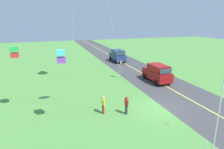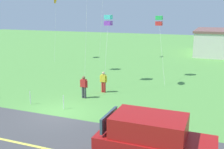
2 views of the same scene
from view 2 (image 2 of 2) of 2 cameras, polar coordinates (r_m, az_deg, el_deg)
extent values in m
cube|color=#549342|center=(16.97, -11.09, -8.07)|extent=(120.00, 120.00, 0.10)
cube|color=#424244|center=(14.04, -20.07, -13.08)|extent=(120.00, 7.00, 0.00)
cube|color=#E5E04C|center=(14.04, -20.07, -13.07)|extent=(120.00, 0.16, 0.00)
cube|color=maroon|center=(10.43, 7.80, -10.61)|extent=(2.73, 1.75, 0.80)
cube|color=#334756|center=(10.26, 13.82, -11.30)|extent=(0.10, 1.62, 0.64)
cube|color=#334756|center=(10.88, -0.62, -9.44)|extent=(0.10, 1.62, 0.60)
cylinder|color=black|center=(12.19, 3.12, -14.64)|extent=(0.68, 0.22, 0.68)
cylinder|color=#3F3F47|center=(19.40, -6.13, -3.73)|extent=(0.16, 0.16, 0.82)
cylinder|color=#3F3F47|center=(19.32, -5.65, -3.79)|extent=(0.16, 0.16, 0.82)
cube|color=red|center=(19.17, -5.94, -1.79)|extent=(0.36, 0.22, 0.56)
cylinder|color=red|center=(19.30, -6.57, -1.86)|extent=(0.10, 0.10, 0.52)
cylinder|color=red|center=(19.08, -5.30, -2.01)|extent=(0.10, 0.10, 0.52)
sphere|color=brown|center=(19.08, -5.97, -0.66)|extent=(0.22, 0.22, 0.22)
cylinder|color=red|center=(20.66, -2.02, -2.62)|extent=(0.16, 0.16, 0.82)
cylinder|color=red|center=(20.59, -1.56, -2.67)|extent=(0.16, 0.16, 0.82)
cube|color=yellow|center=(20.45, -1.80, -0.78)|extent=(0.36, 0.22, 0.56)
cylinder|color=yellow|center=(20.55, -2.42, -0.86)|extent=(0.10, 0.10, 0.52)
cylinder|color=yellow|center=(20.37, -1.18, -0.98)|extent=(0.10, 0.10, 0.52)
sphere|color=#D8AD84|center=(20.36, -1.81, 0.29)|extent=(0.22, 0.22, 0.22)
cylinder|color=silver|center=(19.61, -5.35, 12.47)|extent=(0.45, 2.21, 11.61)
cylinder|color=silver|center=(21.74, -1.26, 4.21)|extent=(0.89, 3.17, 5.29)
cube|color=#4CD8D8|center=(23.10, -0.78, 11.94)|extent=(0.56, 0.56, 0.36)
cube|color=purple|center=(23.12, -0.77, 10.70)|extent=(0.56, 0.56, 0.36)
cylinder|color=silver|center=(34.58, -11.82, 9.06)|extent=(0.54, 1.81, 7.44)
cylinder|color=silver|center=(23.92, 10.40, 4.70)|extent=(1.33, 3.00, 5.19)
cube|color=green|center=(25.27, 9.86, 11.63)|extent=(0.56, 0.56, 0.36)
cube|color=red|center=(25.29, 9.81, 10.50)|extent=(0.56, 0.56, 0.36)
cylinder|color=silver|center=(33.69, -2.12, 12.86)|extent=(0.05, 1.97, 11.71)
cylinder|color=silver|center=(18.80, -16.78, -4.67)|extent=(0.05, 0.05, 0.90)
cylinder|color=silver|center=(17.39, -10.12, -5.75)|extent=(0.05, 0.05, 0.90)
camera|label=1|loc=(30.75, -23.36, 15.09)|focal=29.34mm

